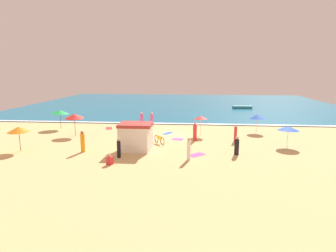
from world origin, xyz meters
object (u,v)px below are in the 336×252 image
beach_umbrella_0 (74,116)px  beachgoer_8 (110,160)px  beachgoer_2 (142,119)px  beachgoer_5 (189,149)px  beachgoer_3 (237,146)px  beach_umbrella_3 (60,112)px  beachgoer_1 (195,132)px  beachgoer_6 (152,120)px  lifeguard_cabana (136,136)px  beach_umbrella_2 (257,117)px  parked_bicycle (159,139)px  beachgoer_0 (235,133)px  beach_umbrella_5 (19,129)px  beach_umbrella_1 (288,128)px  beach_umbrella_4 (201,118)px  beachgoer_7 (119,148)px  small_boat_0 (242,107)px  beachgoer_4 (83,142)px

beach_umbrella_0 → beachgoer_8: size_ratio=2.94×
beachgoer_2 → beachgoer_5: bearing=-65.4°
beachgoer_3 → beach_umbrella_3: bearing=155.1°
beachgoer_1 → beachgoer_6: bearing=127.8°
beachgoer_1 → beachgoer_2: 9.63m
lifeguard_cabana → beach_umbrella_2: size_ratio=1.16×
parked_bicycle → beachgoer_0: bearing=11.3°
lifeguard_cabana → beachgoer_1: (5.12, 3.87, -0.35)m
beach_umbrella_0 → beachgoer_0: 16.69m
lifeguard_cabana → beachgoer_6: bearing=90.8°
beach_umbrella_5 → beachgoer_6: 15.37m
beachgoer_2 → beach_umbrella_3: bearing=-164.6°
beachgoer_2 → beachgoer_3: beachgoer_2 is taller
beach_umbrella_3 → beachgoer_6: bearing=12.4°
beach_umbrella_1 → beachgoer_3: beach_umbrella_1 is taller
beach_umbrella_2 → beach_umbrella_4: size_ratio=1.10×
beach_umbrella_1 → beachgoer_7: beach_umbrella_1 is taller
beach_umbrella_5 → small_boat_0: (23.48, 28.82, -1.55)m
parked_bicycle → beachgoer_8: 7.10m
beach_umbrella_4 → parked_bicycle: size_ratio=1.46×
beach_umbrella_0 → beachgoer_3: size_ratio=1.53×
beachgoer_1 → beachgoer_7: beachgoer_1 is taller
beachgoer_1 → beachgoer_5: bearing=-94.5°
beach_umbrella_1 → beach_umbrella_3: beach_umbrella_3 is taller
beach_umbrella_4 → parked_bicycle: beach_umbrella_4 is taller
beach_umbrella_4 → beachgoer_4: 12.44m
beachgoer_8 → beachgoer_3: bearing=19.1°
beachgoer_1 → small_boat_0: bearing=70.4°
beach_umbrella_0 → beachgoer_0: (16.61, -0.94, -1.28)m
beach_umbrella_3 → beachgoer_1: 16.55m
beachgoer_1 → beachgoer_8: 10.08m
beachgoer_5 → beachgoer_8: size_ratio=2.16×
beachgoer_0 → beachgoer_8: beachgoer_0 is taller
beachgoer_7 → beachgoer_4: bearing=159.4°
beach_umbrella_5 → beachgoer_8: size_ratio=2.89×
beachgoer_0 → beachgoer_8: 12.96m
beach_umbrella_1 → small_boat_0: beach_umbrella_1 is taller
beachgoer_5 → beachgoer_7: (-5.55, 0.15, -0.10)m
beachgoer_7 → beachgoer_8: (-0.23, -1.71, -0.42)m
parked_bicycle → beach_umbrella_5: bearing=-162.6°
beach_umbrella_2 → beachgoer_2: bearing=168.7°
beach_umbrella_3 → beachgoer_7: size_ratio=1.63×
beachgoer_4 → beachgoer_8: 4.45m
beachgoer_7 → beachgoer_8: bearing=-97.7°
lifeguard_cabana → beachgoer_7: bearing=-111.9°
beach_umbrella_4 → beachgoer_7: beach_umbrella_4 is taller
beach_umbrella_2 → beachgoer_7: (-12.90, -10.47, -1.03)m
beach_umbrella_5 → parked_bicycle: beach_umbrella_5 is taller
lifeguard_cabana → beach_umbrella_1: size_ratio=1.15×
beach_umbrella_3 → beach_umbrella_4: size_ratio=1.20×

